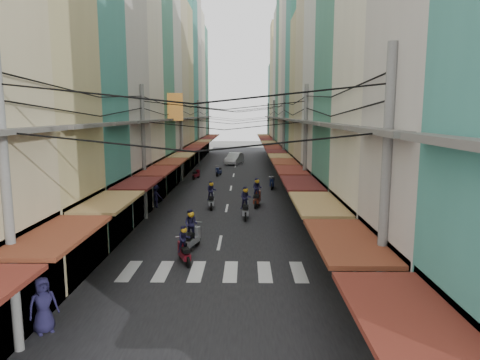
# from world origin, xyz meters

# --- Properties ---
(ground) EXTENTS (160.00, 160.00, 0.00)m
(ground) POSITION_xyz_m (0.00, 0.00, 0.00)
(ground) COLOR slate
(ground) RESTS_ON ground
(road) EXTENTS (10.00, 80.00, 0.02)m
(road) POSITION_xyz_m (0.00, 20.00, 0.01)
(road) COLOR black
(road) RESTS_ON ground
(sidewalk_left) EXTENTS (3.00, 80.00, 0.06)m
(sidewalk_left) POSITION_xyz_m (-6.50, 20.00, 0.03)
(sidewalk_left) COLOR gray
(sidewalk_left) RESTS_ON ground
(sidewalk_right) EXTENTS (3.00, 80.00, 0.06)m
(sidewalk_right) POSITION_xyz_m (6.50, 20.00, 0.03)
(sidewalk_right) COLOR gray
(sidewalk_right) RESTS_ON ground
(crosswalk) EXTENTS (7.55, 2.40, 0.01)m
(crosswalk) POSITION_xyz_m (-0.00, -6.00, 0.03)
(crosswalk) COLOR silver
(crosswalk) RESTS_ON ground
(building_row_left) EXTENTS (7.80, 67.67, 23.70)m
(building_row_left) POSITION_xyz_m (-7.92, 16.56, 9.78)
(building_row_left) COLOR beige
(building_row_left) RESTS_ON ground
(building_row_right) EXTENTS (7.80, 68.98, 22.59)m
(building_row_right) POSITION_xyz_m (7.92, 16.45, 9.41)
(building_row_right) COLOR teal
(building_row_right) RESTS_ON ground
(utility_poles) EXTENTS (10.20, 66.13, 8.20)m
(utility_poles) POSITION_xyz_m (0.00, 15.01, 6.59)
(utility_poles) COLOR slate
(utility_poles) RESTS_ON ground
(white_car) EXTENTS (5.51, 3.10, 1.83)m
(white_car) POSITION_xyz_m (-0.21, 32.29, 0.00)
(white_car) COLOR silver
(white_car) RESTS_ON ground
(bicycle) EXTENTS (1.76, 1.02, 1.14)m
(bicycle) POSITION_xyz_m (5.50, 1.78, 0.00)
(bicycle) COLOR black
(bicycle) RESTS_ON ground
(moving_scooters) EXTENTS (7.60, 28.42, 2.01)m
(moving_scooters) POSITION_xyz_m (0.06, 5.07, 0.57)
(moving_scooters) COLOR black
(moving_scooters) RESTS_ON ground
(parked_scooters) EXTENTS (13.29, 14.19, 0.95)m
(parked_scooters) POSITION_xyz_m (3.96, -5.29, 0.46)
(parked_scooters) COLOR black
(parked_scooters) RESTS_ON ground
(pedestrians) EXTENTS (12.87, 21.23, 2.24)m
(pedestrians) POSITION_xyz_m (-3.61, -0.18, 1.05)
(pedestrians) COLOR #27212C
(pedestrians) RESTS_ON ground
(market_umbrella) EXTENTS (2.16, 2.16, 2.28)m
(market_umbrella) POSITION_xyz_m (6.23, -1.34, 2.01)
(market_umbrella) COLOR #B2B2B7
(market_umbrella) RESTS_ON ground
(traffic_sign) EXTENTS (0.10, 0.59, 2.69)m
(traffic_sign) POSITION_xyz_m (4.78, -2.09, 1.94)
(traffic_sign) COLOR slate
(traffic_sign) RESTS_ON ground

